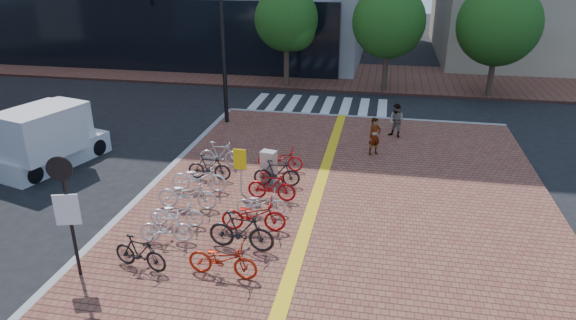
% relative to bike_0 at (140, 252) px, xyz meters
% --- Properties ---
extents(ground, '(120.00, 120.00, 0.00)m').
position_rel_bike_0_xyz_m(ground, '(2.00, 2.63, -0.63)').
color(ground, black).
rests_on(ground, ground).
extents(kerb_west, '(0.25, 34.00, 0.15)m').
position_rel_bike_0_xyz_m(kerb_west, '(-2.00, -2.37, -0.56)').
color(kerb_west, gray).
rests_on(kerb_west, ground).
extents(kerb_north, '(14.00, 0.25, 0.15)m').
position_rel_bike_0_xyz_m(kerb_north, '(5.00, 14.63, -0.56)').
color(kerb_north, gray).
rests_on(kerb_north, ground).
extents(far_sidewalk, '(70.00, 8.00, 0.15)m').
position_rel_bike_0_xyz_m(far_sidewalk, '(2.00, 23.63, -0.56)').
color(far_sidewalk, brown).
rests_on(far_sidewalk, ground).
extents(crosswalk, '(7.50, 4.00, 0.01)m').
position_rel_bike_0_xyz_m(crosswalk, '(2.50, 16.63, -0.63)').
color(crosswalk, silver).
rests_on(crosswalk, ground).
extents(street_trees, '(16.20, 4.60, 6.35)m').
position_rel_bike_0_xyz_m(street_trees, '(7.04, 20.08, 3.47)').
color(street_trees, '#38281E').
rests_on(street_trees, far_sidewalk).
extents(bike_0, '(1.67, 0.75, 0.97)m').
position_rel_bike_0_xyz_m(bike_0, '(0.00, 0.00, 0.00)').
color(bike_0, black).
rests_on(bike_0, sidewalk).
extents(bike_1, '(1.64, 0.73, 0.96)m').
position_rel_bike_0_xyz_m(bike_1, '(0.14, 1.38, -0.01)').
color(bike_1, silver).
rests_on(bike_1, sidewalk).
extents(bike_2, '(1.75, 0.79, 0.89)m').
position_rel_bike_0_xyz_m(bike_2, '(0.07, 2.32, -0.04)').
color(bike_2, silver).
rests_on(bike_2, sidewalk).
extents(bike_3, '(2.03, 0.83, 1.04)m').
position_rel_bike_0_xyz_m(bike_3, '(-0.04, 3.49, 0.04)').
color(bike_3, silver).
rests_on(bike_3, sidewalk).
extents(bike_4, '(2.02, 0.89, 1.03)m').
position_rel_bike_0_xyz_m(bike_4, '(-0.12, 4.80, 0.03)').
color(bike_4, silver).
rests_on(bike_4, sidewalk).
extents(bike_5, '(1.63, 0.47, 0.98)m').
position_rel_bike_0_xyz_m(bike_5, '(-0.08, 5.80, 0.01)').
color(bike_5, black).
rests_on(bike_5, sidewalk).
extents(bike_6, '(1.68, 0.52, 1.00)m').
position_rel_bike_0_xyz_m(bike_6, '(-0.09, 7.10, 0.02)').
color(bike_6, '#B2B2B7').
rests_on(bike_6, sidewalk).
extents(bike_7, '(1.93, 0.77, 1.00)m').
position_rel_bike_0_xyz_m(bike_7, '(2.26, 0.09, 0.01)').
color(bike_7, '#AA210C').
rests_on(bike_7, sidewalk).
extents(bike_8, '(1.97, 0.68, 1.17)m').
position_rel_bike_0_xyz_m(bike_8, '(2.38, 1.43, 0.10)').
color(bike_8, black).
rests_on(bike_8, sidewalk).
extents(bike_9, '(2.02, 0.90, 1.03)m').
position_rel_bike_0_xyz_m(bike_9, '(2.46, 2.52, 0.03)').
color(bike_9, '#A40B0B').
rests_on(bike_9, sidewalk).
extents(bike_10, '(1.66, 0.77, 0.84)m').
position_rel_bike_0_xyz_m(bike_10, '(2.44, 3.53, -0.06)').
color(bike_10, silver).
rests_on(bike_10, sidewalk).
extents(bike_11, '(1.69, 0.54, 1.01)m').
position_rel_bike_0_xyz_m(bike_11, '(2.54, 4.62, 0.02)').
color(bike_11, '#A00B0F').
rests_on(bike_11, sidewalk).
extents(bike_12, '(1.71, 0.64, 1.00)m').
position_rel_bike_0_xyz_m(bike_12, '(2.48, 5.72, 0.02)').
color(bike_12, black).
rests_on(bike_12, sidewalk).
extents(bike_13, '(1.80, 0.67, 0.94)m').
position_rel_bike_0_xyz_m(bike_13, '(2.30, 7.18, -0.02)').
color(bike_13, red).
rests_on(bike_13, sidewalk).
extents(pedestrian_a, '(0.68, 0.65, 1.57)m').
position_rel_bike_0_xyz_m(pedestrian_a, '(5.79, 9.53, 0.30)').
color(pedestrian_a, gray).
rests_on(pedestrian_a, sidewalk).
extents(pedestrian_b, '(0.93, 0.87, 1.54)m').
position_rel_bike_0_xyz_m(pedestrian_b, '(6.69, 11.85, 0.29)').
color(pedestrian_b, '#515866').
rests_on(pedestrian_b, sidewalk).
extents(utility_box, '(0.60, 0.49, 1.18)m').
position_rel_bike_0_xyz_m(utility_box, '(2.11, 6.08, 0.11)').
color(utility_box, silver).
rests_on(utility_box, sidewalk).
extents(yellow_sign, '(0.46, 0.10, 1.68)m').
position_rel_bike_0_xyz_m(yellow_sign, '(1.40, 4.83, 0.68)').
color(yellow_sign, '#B7B7BC').
rests_on(yellow_sign, sidewalk).
extents(notice_sign, '(0.61, 0.23, 3.38)m').
position_rel_bike_0_xyz_m(notice_sign, '(-1.46, -0.62, 1.65)').
color(notice_sign, black).
rests_on(notice_sign, sidewalk).
extents(traffic_light_pole, '(3.59, 1.38, 6.69)m').
position_rel_bike_0_xyz_m(traffic_light_pole, '(-3.04, 12.49, 4.13)').
color(traffic_light_pole, black).
rests_on(traffic_light_pole, sidewalk).
extents(box_truck, '(3.04, 4.77, 2.56)m').
position_rel_bike_0_xyz_m(box_truck, '(-6.88, 6.22, 0.57)').
color(box_truck, silver).
rests_on(box_truck, ground).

